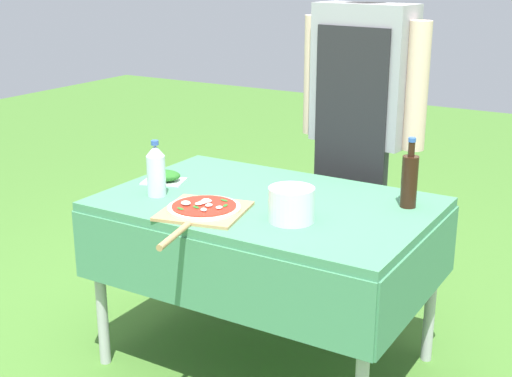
% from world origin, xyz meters
% --- Properties ---
extents(ground_plane, '(12.00, 12.00, 0.00)m').
position_xyz_m(ground_plane, '(0.00, 0.00, 0.00)').
color(ground_plane, '#477A2D').
extents(prep_table, '(1.31, 0.87, 0.73)m').
position_xyz_m(prep_table, '(0.00, 0.00, 0.65)').
color(prep_table, '#478960').
rests_on(prep_table, ground).
extents(person_cook, '(0.63, 0.25, 1.68)m').
position_xyz_m(person_cook, '(0.11, 0.68, 0.99)').
color(person_cook, '#4C4C51').
rests_on(person_cook, ground).
extents(pizza_on_peel, '(0.36, 0.57, 0.05)m').
position_xyz_m(pizza_on_peel, '(-0.13, -0.27, 0.75)').
color(pizza_on_peel, tan).
rests_on(pizza_on_peel, prep_table).
extents(oil_bottle, '(0.06, 0.06, 0.28)m').
position_xyz_m(oil_bottle, '(0.51, 0.21, 0.84)').
color(oil_bottle, black).
rests_on(oil_bottle, prep_table).
extents(water_bottle, '(0.08, 0.08, 0.23)m').
position_xyz_m(water_bottle, '(-0.42, -0.18, 0.84)').
color(water_bottle, silver).
rests_on(water_bottle, prep_table).
extents(herb_container, '(0.21, 0.18, 0.05)m').
position_xyz_m(herb_container, '(-0.51, -0.02, 0.76)').
color(herb_container, silver).
rests_on(herb_container, prep_table).
extents(mixing_tub, '(0.17, 0.17, 0.13)m').
position_xyz_m(mixing_tub, '(0.20, -0.16, 0.80)').
color(mixing_tub, silver).
rests_on(mixing_tub, prep_table).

